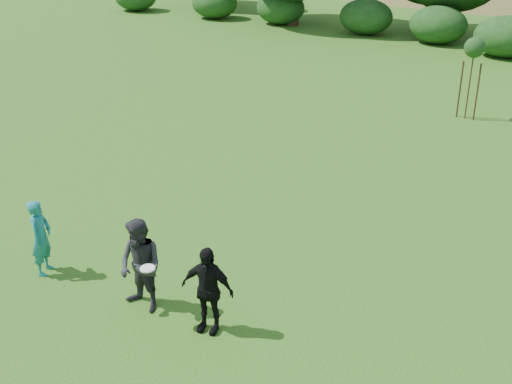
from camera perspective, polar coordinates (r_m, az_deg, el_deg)
ground at (r=12.77m, az=-7.49°, el=-9.21°), size 120.00×120.00×0.00m
player_teal at (r=13.74m, az=-18.57°, el=-3.84°), size 0.61×0.71×1.63m
player_grey at (r=12.05m, az=-10.21°, el=-6.49°), size 0.95×0.77×1.84m
player_black at (r=11.38m, az=-4.35°, el=-8.64°), size 1.04×0.62×1.67m
frisbee at (r=11.45m, az=-9.62°, el=-6.71°), size 0.27×0.27×0.04m
sapling at (r=23.43m, az=18.83°, el=11.87°), size 0.70×0.70×2.85m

